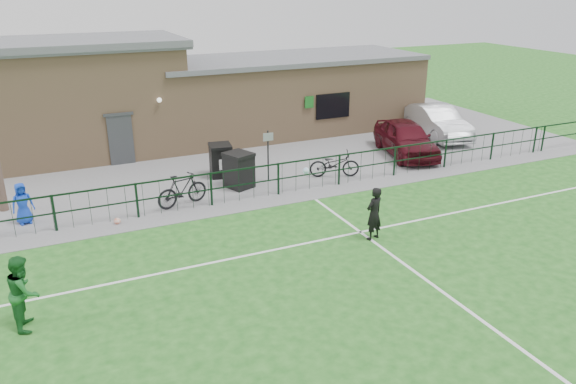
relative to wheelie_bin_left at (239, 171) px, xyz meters
name	(u,v)px	position (x,y,z in m)	size (l,w,h in m)	color
ground	(377,313)	(0.03, -9.31, -0.64)	(90.00, 90.00, 0.00)	#1D5A1A
paving_strip	(207,157)	(0.03, 4.19, -0.63)	(34.00, 13.00, 0.02)	slate
pitch_line_touch	(255,201)	(0.03, -1.51, -0.64)	(28.00, 0.10, 0.01)	white
pitch_line_mid	(302,244)	(0.03, -5.31, -0.64)	(28.00, 0.10, 0.01)	white
pitch_line_perp	(445,294)	(2.03, -9.31, -0.64)	(0.10, 16.00, 0.01)	white
perimeter_fence	(252,183)	(0.03, -1.31, -0.04)	(28.00, 0.10, 1.20)	black
wheelie_bin_left	(239,171)	(0.00, 0.00, 0.00)	(0.82, 0.93, 1.24)	black
wheelie_bin_right	(221,161)	(-0.21, 1.50, -0.02)	(0.79, 0.90, 1.20)	black
sign_post	(268,156)	(1.25, 0.15, 0.38)	(0.06, 0.06, 2.00)	black
car_maroon	(406,138)	(8.08, 0.82, 0.14)	(1.80, 4.47, 1.52)	#460C15
car_silver	(436,122)	(11.21, 2.66, 0.15)	(1.63, 4.67, 1.54)	#B0B3B8
bicycle_d	(182,190)	(-2.38, -0.91, -0.06)	(0.53, 1.88, 1.13)	black
bicycle_e	(334,164)	(3.80, -0.46, -0.11)	(0.68, 1.95, 1.03)	black
spectator_child	(22,203)	(-7.33, -0.28, 0.05)	(0.66, 0.43, 1.35)	#143DC1
goalkeeper_kick	(372,212)	(2.09, -5.78, 0.19)	(1.38, 3.06, 1.64)	black
outfield_player	(24,292)	(-7.37, -6.44, 0.22)	(0.84, 0.66, 1.73)	#1B6025
ball_ground	(117,221)	(-4.68, -1.55, -0.53)	(0.21, 0.21, 0.21)	white
clubhouse	(167,96)	(-0.85, 7.19, 1.58)	(24.25, 5.40, 4.96)	tan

